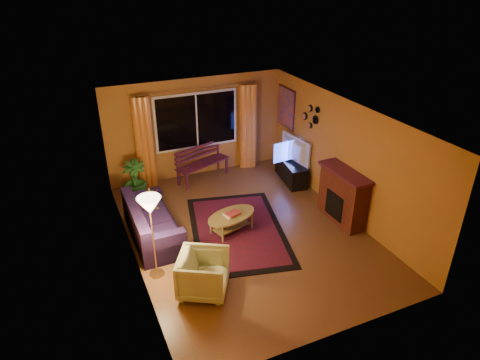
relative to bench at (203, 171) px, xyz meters
name	(u,v)px	position (x,y,z in m)	size (l,w,h in m)	color
floor	(246,232)	(0.00, -2.62, -0.23)	(4.50, 6.00, 0.02)	brown
ceiling	(247,114)	(0.00, -2.62, 2.29)	(4.50, 6.00, 0.02)	white
wall_back	(196,128)	(0.00, 0.39, 1.03)	(4.50, 0.02, 2.50)	#C07C2E
wall_left	(128,201)	(-2.26, -2.62, 1.03)	(0.02, 6.00, 2.50)	#C07C2E
wall_right	(344,158)	(2.26, -2.62, 1.03)	(0.02, 6.00, 2.50)	#C07C2E
window	(197,121)	(0.00, 0.33, 1.23)	(2.00, 0.02, 1.30)	black
curtain_rod	(196,89)	(0.00, 0.28, 2.03)	(0.03, 0.03, 3.20)	#BF8C3F
curtain_left	(144,143)	(-1.35, 0.26, 0.90)	(0.36, 0.36, 2.24)	orange
curtain_right	(247,127)	(1.35, 0.26, 0.90)	(0.36, 0.36, 2.24)	orange
bench	(203,171)	(0.00, 0.00, 0.00)	(1.45, 0.42, 0.43)	#461627
potted_plant	(135,180)	(-1.76, -0.30, 0.25)	(0.53, 0.53, 0.94)	#235B1E
sofa	(153,222)	(-1.78, -2.08, 0.17)	(0.81, 1.90, 0.77)	#20133D
dog	(149,200)	(-1.73, -1.65, 0.42)	(0.35, 0.48, 0.52)	olive
armchair	(203,272)	(-1.38, -3.95, 0.18)	(0.78, 0.73, 0.80)	beige
floor_lamp	(153,238)	(-2.00, -3.20, 0.57)	(0.26, 0.26, 1.56)	#BF8C3F
rug	(237,230)	(-0.15, -2.51, -0.21)	(1.84, 2.91, 0.02)	maroon
coffee_table	(232,223)	(-0.27, -2.49, -0.02)	(1.10, 1.10, 0.40)	olive
tv_console	(291,171)	(2.00, -0.95, 0.04)	(0.41, 1.24, 0.52)	black
television	(292,150)	(2.00, -0.95, 0.61)	(1.09, 0.14, 0.63)	black
fireplace	(343,197)	(2.05, -3.02, 0.33)	(0.40, 1.20, 1.10)	maroon
mirror_cluster	(310,115)	(2.21, -1.32, 1.58)	(0.06, 0.60, 0.56)	black
painting	(286,107)	(2.22, -0.17, 1.43)	(0.04, 0.76, 0.96)	#E25313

